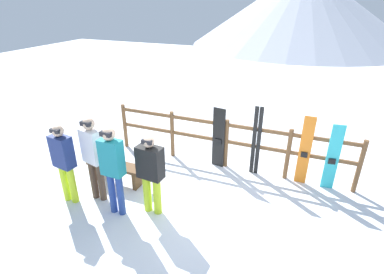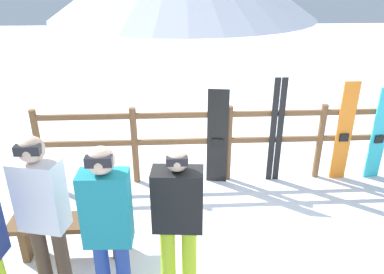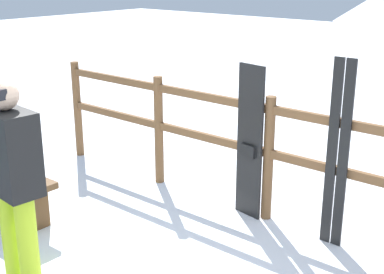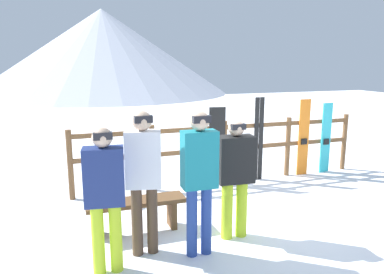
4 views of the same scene
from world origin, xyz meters
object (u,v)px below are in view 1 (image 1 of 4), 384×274
at_px(snowboard_black_stripe, 219,138).
at_px(snowboard_orange, 305,151).
at_px(person_navy, 64,159).
at_px(person_white, 93,153).
at_px(person_black, 151,171).
at_px(ski_pair_black, 256,141).
at_px(person_teal, 113,165).
at_px(bench, 117,169).
at_px(snowboard_cyan, 333,158).

distance_m(snowboard_black_stripe, snowboard_orange, 1.94).
bearing_deg(person_navy, person_white, 29.93).
xyz_separation_m(person_black, ski_pair_black, (1.52, 2.13, -0.09)).
distance_m(person_white, person_teal, 0.67).
distance_m(bench, person_navy, 1.21).
bearing_deg(person_navy, snowboard_cyan, 26.89).
bearing_deg(snowboard_cyan, snowboard_black_stripe, 180.00).
relative_size(person_teal, person_navy, 1.07).
bearing_deg(snowboard_black_stripe, snowboard_orange, 0.00).
bearing_deg(person_navy, bench, 61.43).
relative_size(person_white, person_navy, 1.07).
bearing_deg(snowboard_black_stripe, person_black, -106.54).
distance_m(person_teal, snowboard_cyan, 4.47).
xyz_separation_m(person_navy, snowboard_black_stripe, (2.35, 2.46, -0.22)).
xyz_separation_m(person_white, ski_pair_black, (2.76, 2.18, -0.22)).
bearing_deg(ski_pair_black, snowboard_cyan, -0.12).
xyz_separation_m(ski_pair_black, snowboard_orange, (1.05, -0.00, -0.04)).
relative_size(bench, snowboard_cyan, 0.91).
bearing_deg(person_navy, snowboard_orange, 29.82).
xyz_separation_m(person_black, person_teal, (-0.61, -0.29, 0.14)).
xyz_separation_m(snowboard_black_stripe, ski_pair_black, (0.89, 0.00, 0.08)).
relative_size(snowboard_black_stripe, snowboard_orange, 0.95).
bearing_deg(snowboard_cyan, person_navy, -153.11).
distance_m(bench, person_teal, 1.28).
distance_m(person_black, snowboard_cyan, 3.79).
height_order(bench, person_white, person_white).
bearing_deg(person_white, person_teal, -20.92).
height_order(snowboard_black_stripe, snowboard_cyan, snowboard_black_stripe).
bearing_deg(person_teal, snowboard_black_stripe, 62.84).
xyz_separation_m(bench, snowboard_cyan, (4.36, 1.55, 0.40)).
distance_m(person_black, snowboard_orange, 3.34).
height_order(person_black, snowboard_cyan, person_black).
bearing_deg(snowboard_orange, person_black, -140.37).
xyz_separation_m(bench, person_black, (1.22, -0.58, 0.58)).
xyz_separation_m(person_teal, snowboard_black_stripe, (1.24, 2.42, -0.31)).
bearing_deg(snowboard_black_stripe, person_teal, -117.16).
distance_m(ski_pair_black, snowboard_cyan, 1.61).
height_order(person_black, snowboard_black_stripe, person_black).
xyz_separation_m(person_navy, snowboard_cyan, (4.85, 2.46, -0.23)).
distance_m(person_teal, snowboard_orange, 4.01).
xyz_separation_m(person_teal, ski_pair_black, (2.13, 2.42, -0.23)).
bearing_deg(person_teal, person_black, 25.35).
height_order(ski_pair_black, snowboard_cyan, ski_pair_black).
distance_m(person_navy, snowboard_cyan, 5.45).
relative_size(person_navy, snowboard_black_stripe, 1.11).
height_order(person_white, person_teal, person_teal).
relative_size(person_black, person_teal, 0.90).
distance_m(person_white, snowboard_black_stripe, 2.89).
bearing_deg(snowboard_cyan, bench, -160.45).
relative_size(snowboard_orange, snowboard_cyan, 1.07).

